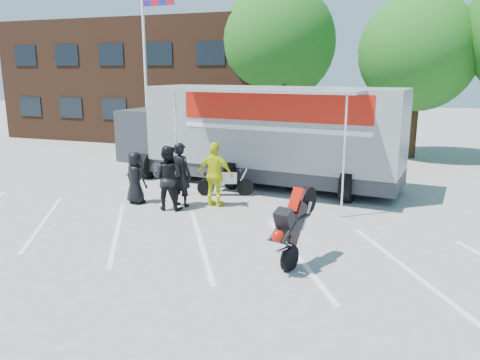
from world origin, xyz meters
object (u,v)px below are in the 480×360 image
Objects in this scene: stunt_bike_rider at (303,261)px; spectator_hivis at (215,175)px; transporter_truck at (259,183)px; flagpole at (149,49)px; spectator_leather_a at (135,178)px; spectator_leather_c at (167,178)px; tree_left at (278,43)px; tree_mid at (418,52)px; parked_motorcycle at (225,196)px; spectator_leather_b at (181,175)px.

stunt_bike_rider is 0.93× the size of spectator_hivis.
transporter_truck is at bearing 130.83° from stunt_bike_rider.
flagpole is at bearing 150.12° from stunt_bike_rider.
stunt_bike_rider is at bearing 171.85° from spectator_leather_a.
spectator_leather_a is at bearing -120.45° from transporter_truck.
spectator_leather_a is 0.84× the size of spectator_leather_c.
tree_left is 4.60× the size of stunt_bike_rider.
parked_motorcycle is (-5.84, -9.67, -4.94)m from tree_mid.
stunt_bike_rider is 1.14× the size of spectator_leather_a.
spectator_hivis is at bearing -117.42° from tree_mid.
spectator_hivis is at bearing -83.67° from tree_left.
transporter_truck is at bearing -99.89° from spectator_leather_b.
spectator_leather_b is 0.99× the size of spectator_hivis.
spectator_hivis is at bearing -46.84° from flagpole.
spectator_leather_c is (-1.60, -4.12, 0.98)m from transporter_truck.
flagpole reaches higher than transporter_truck.
tree_mid is (11.24, 5.00, -0.11)m from flagpole.
spectator_leather_c is 0.97× the size of spectator_hivis.
stunt_bike_rider is at bearing -45.75° from flagpole.
transporter_truck is 3.49m from spectator_hivis.
spectator_leather_b reaches higher than spectator_leather_a.
parked_motorcycle is 5.88m from stunt_bike_rider.
flagpole is 8.74m from spectator_leather_b.
spectator_leather_b reaches higher than spectator_leather_c.
spectator_leather_c is (-0.21, -0.47, -0.02)m from spectator_leather_b.
stunt_bike_rider is at bearing -160.72° from parked_motorcycle.
flagpole is 4.14× the size of parked_motorcycle.
tree_left is at bearing -77.59° from spectator_leather_b.
spectator_leather_b is (0.31, -12.27, -4.57)m from tree_left.
tree_mid is 14.18m from spectator_leather_c.
transporter_truck is 5.57× the size of spectator_hivis.
flagpole is at bearing -63.22° from spectator_leather_c.
tree_left is 5.23× the size of spectator_leather_a.
tree_left reaches higher than stunt_bike_rider.
spectator_hivis is (5.57, -5.94, -4.05)m from flagpole.
stunt_bike_rider is (4.80, -15.29, -5.57)m from tree_left.
spectator_hivis reaches higher than parked_motorcycle.
spectator_leather_c is at bearing 36.84° from spectator_hivis.
transporter_truck reaches higher than stunt_bike_rider.
tree_left is 7.10m from tree_mid.
spectator_leather_a is at bearing -18.21° from spectator_leather_c.
spectator_leather_c reaches higher than parked_motorcycle.
transporter_truck is at bearing -124.84° from tree_mid.
transporter_truck is at bearing -33.81° from parked_motorcycle.
spectator_leather_c reaches higher than stunt_bike_rider.
spectator_leather_a is (-2.34, -1.79, 0.83)m from parked_motorcycle.
transporter_truck is (1.70, -8.62, -5.57)m from tree_left.
parked_motorcycle is 1.17× the size of spectator_leather_a.
spectator_hivis is at bearing -151.14° from spectator_leather_a.
parked_motorcycle is 3.06m from spectator_leather_a.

